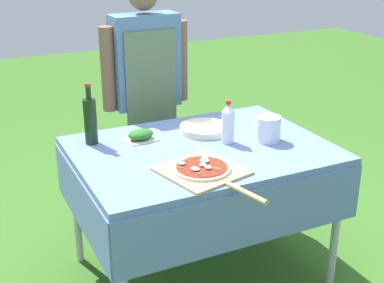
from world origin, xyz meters
TOP-DOWN VIEW (x-y plane):
  - ground_plane at (0.00, 0.00)m, footprint 12.00×12.00m
  - prep_table at (0.00, 0.00)m, footprint 1.29×0.94m
  - person_cook at (0.00, 0.76)m, footprint 0.57×0.20m
  - pizza_on_peel at (-0.13, -0.28)m, footprint 0.41×0.60m
  - oil_bottle at (-0.49, 0.30)m, footprint 0.07×0.07m
  - water_bottle at (0.15, 0.00)m, footprint 0.07×0.07m
  - herb_container at (-0.24, 0.23)m, footprint 0.17×0.14m
  - mixing_tub at (0.35, -0.07)m, footprint 0.13×0.13m
  - plate_stack at (0.12, 0.19)m, footprint 0.28×0.28m

SIDE VIEW (x-z plane):
  - ground_plane at x=0.00m, z-range 0.00..0.00m
  - prep_table at x=0.00m, z-range 0.30..1.05m
  - pizza_on_peel at x=-0.13m, z-range 0.74..0.79m
  - plate_stack at x=0.12m, z-range 0.75..0.79m
  - herb_container at x=-0.24m, z-range 0.75..0.81m
  - mixing_tub at x=0.35m, z-range 0.75..0.88m
  - water_bottle at x=0.15m, z-range 0.74..0.97m
  - oil_bottle at x=-0.49m, z-range 0.72..1.04m
  - person_cook at x=0.00m, z-range 0.14..1.65m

